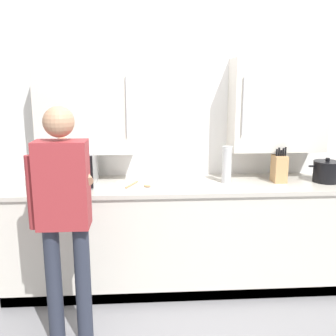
# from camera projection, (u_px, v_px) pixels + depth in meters

# --- Properties ---
(ground_plane) EXTENTS (9.21, 9.21, 0.00)m
(ground_plane) POSITION_uv_depth(u_px,v_px,m) (193.00, 326.00, 2.90)
(ground_plane) COLOR gray
(back_wall_tiled) EXTENTS (4.05, 0.44, 2.75)m
(back_wall_tiled) POSITION_uv_depth(u_px,v_px,m) (181.00, 123.00, 3.54)
(back_wall_tiled) COLOR white
(back_wall_tiled) RESTS_ON ground_plane
(counter_unit) EXTENTS (3.13, 0.68, 0.95)m
(counter_unit) POSITION_uv_depth(u_px,v_px,m) (184.00, 234.00, 3.43)
(counter_unit) COLOR beige
(counter_unit) RESTS_ON ground_plane
(microwave_oven) EXTENTS (0.51, 0.44, 0.29)m
(microwave_oven) POSITION_uv_depth(u_px,v_px,m) (63.00, 168.00, 3.27)
(microwave_oven) COLOR #B7BABF
(microwave_oven) RESTS_ON counter_unit
(knife_block) EXTENTS (0.11, 0.15, 0.31)m
(knife_block) POSITION_uv_depth(u_px,v_px,m) (279.00, 168.00, 3.36)
(knife_block) COLOR tan
(knife_block) RESTS_ON counter_unit
(stock_pot) EXTENTS (0.33, 0.23, 0.22)m
(stock_pot) POSITION_uv_depth(u_px,v_px,m) (327.00, 172.00, 3.36)
(stock_pot) COLOR black
(stock_pot) RESTS_ON counter_unit
(thermos_flask) EXTENTS (0.09, 0.09, 0.32)m
(thermos_flask) POSITION_uv_depth(u_px,v_px,m) (227.00, 165.00, 3.32)
(thermos_flask) COLOR #B7BABF
(thermos_flask) RESTS_ON counter_unit
(wooden_spoon) EXTENTS (0.22, 0.22, 0.02)m
(wooden_spoon) POSITION_uv_depth(u_px,v_px,m) (140.00, 185.00, 3.24)
(wooden_spoon) COLOR tan
(wooden_spoon) RESTS_ON counter_unit
(person_figure) EXTENTS (0.44, 0.59, 1.66)m
(person_figure) POSITION_uv_depth(u_px,v_px,m) (63.00, 207.00, 2.55)
(person_figure) COLOR #282D3D
(person_figure) RESTS_ON ground_plane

